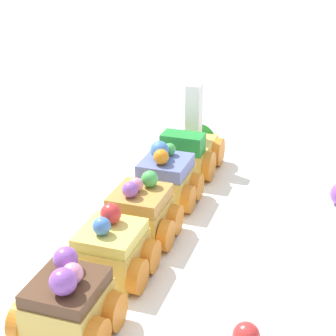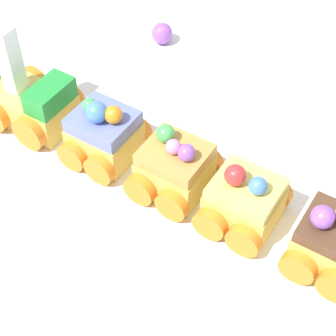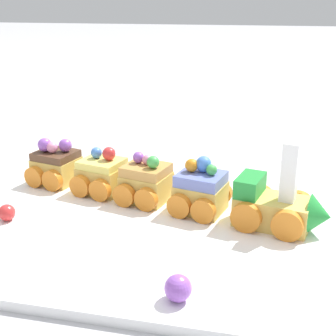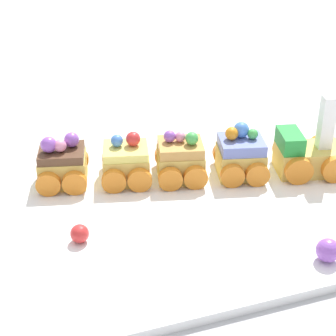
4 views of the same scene
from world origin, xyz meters
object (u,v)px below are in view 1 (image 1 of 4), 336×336
cake_car_blueberry (165,180)px  gumball_red (246,336)px  cake_car_caramel (140,214)px  cake_car_lemon (111,252)px  cake_train_locomotive (191,149)px  cake_car_chocolate (68,306)px

cake_car_blueberry → gumball_red: cake_car_blueberry is taller
cake_car_caramel → cake_car_lemon: bearing=179.8°
cake_train_locomotive → cake_car_chocolate: bearing=-180.0°
cake_car_lemon → cake_car_chocolate: 0.09m
cake_car_blueberry → gumball_red: size_ratio=4.07×
cake_car_chocolate → gumball_red: bearing=-78.4°
cake_train_locomotive → cake_car_chocolate: (-0.34, 0.08, -0.00)m
cake_car_lemon → cake_car_chocolate: bearing=-179.8°
cake_train_locomotive → cake_car_caramel: (-0.19, 0.04, -0.00)m
cake_train_locomotive → gumball_red: size_ratio=5.76×
cake_train_locomotive → cake_car_lemon: bearing=180.0°
cake_car_caramel → cake_car_chocolate: (-0.16, 0.04, 0.00)m
cake_car_lemon → gumball_red: bearing=-112.3°
cake_car_chocolate → cake_car_blueberry: bearing=0.1°
cake_car_blueberry → cake_car_chocolate: cake_car_blueberry is taller
cake_car_blueberry → gumball_red: 0.26m
gumball_red → cake_car_blueberry: bearing=19.5°
cake_car_blueberry → cake_car_caramel: 0.08m
cake_car_blueberry → cake_car_lemon: 0.16m
cake_car_lemon → cake_car_chocolate: (-0.08, 0.02, 0.00)m
cake_car_caramel → cake_car_chocolate: bearing=-179.9°
cake_car_lemon → gumball_red: size_ratio=4.07×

